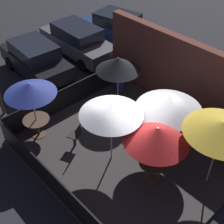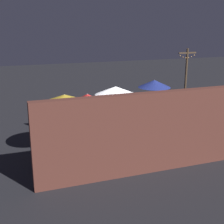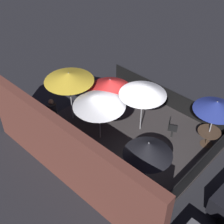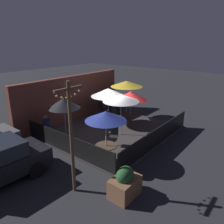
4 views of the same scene
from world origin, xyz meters
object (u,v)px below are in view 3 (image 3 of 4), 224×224
Objects in this scene: patio_umbrella_3 at (143,90)px; patio_umbrella_1 at (216,106)px; patio_umbrella_4 at (148,149)px; patio_umbrella_0 at (110,84)px; dining_table_1 at (209,134)px; patio_umbrella_5 at (99,101)px; patron_0 at (50,125)px; dining_table_0 at (110,108)px; patio_chair_0 at (59,135)px; patio_chair_1 at (171,127)px; patron_1 at (146,198)px; patron_2 at (53,113)px; patio_umbrella_2 at (69,77)px.

patio_umbrella_1 is at bearing -156.07° from patio_umbrella_3.
patio_umbrella_0 is at bearing -27.76° from patio_umbrella_4.
patio_umbrella_0 is 4.67m from dining_table_1.
patio_umbrella_3 is 3.08m from patio_umbrella_4.
patron_0 is at bearing 37.19° from patio_umbrella_5.
patio_umbrella_1 reaches higher than dining_table_0.
patio_chair_0 is 4.83m from patio_chair_1.
patio_umbrella_0 is 1.75× the size of patron_0.
patron_2 is at bearing -137.50° from patron_1.
patio_umbrella_4 reaches higher than dining_table_1.
patron_1 is at bearing 90.63° from dining_table_1.
patio_chair_1 is 5.30m from patron_2.
patron_1 is at bearing 90.63° from patio_umbrella_1.
patio_umbrella_4 is 5.35m from patron_2.
patio_umbrella_2 reaches higher than patron_0.
patio_umbrella_3 is 4.27m from patron_0.
patio_umbrella_5 reaches higher than patron_1.
patron_2 is at bearing 68.25° from patio_umbrella_2.
patio_umbrella_3 is 1.88× the size of patron_1.
patio_umbrella_3 reaches higher than patio_chair_0.
patron_2 is at bearing 51.79° from patio_umbrella_0.
patio_umbrella_1 is 2.39× the size of dining_table_1.
patio_umbrella_3 reaches higher than patio_umbrella_4.
patio_umbrella_5 is at bearing 115.52° from patio_umbrella_0.
dining_table_0 is 0.67× the size of patron_2.
patio_umbrella_5 is 2.01m from dining_table_0.
patron_0 is at bearing 66.26° from patio_umbrella_0.
patio_umbrella_3 is 4.00m from patio_chair_0.
patio_umbrella_5 is at bearing 178.11° from patio_umbrella_2.
patio_umbrella_1 is 6.14m from patio_umbrella_2.
patio_chair_0 is (1.00, 1.47, -1.54)m from patio_umbrella_5.
patron_0 is at bearing 66.26° from dining_table_0.
patio_chair_1 is 3.87m from patron_1.
patio_umbrella_3 is 4.24m from patron_2.
patio_umbrella_3 is at bearing -47.59° from patio_umbrella_4.
patio_umbrella_3 is 4.40m from patron_1.
patio_umbrella_5 is at bearing -164.81° from patron_2.
patio_umbrella_0 is 1.80m from patio_umbrella_2.
patio_umbrella_5 is (3.60, 2.83, -0.05)m from patio_umbrella_1.
patio_umbrella_3 is 1.88m from patio_umbrella_5.
patio_umbrella_1 is 2.47× the size of patio_chair_0.
patio_umbrella_0 is 3.24m from patio_chair_1.
patio_umbrella_0 is 2.26× the size of dining_table_1.
dining_table_1 is at bearing 139.26° from patron_1.
dining_table_1 is 0.77× the size of patron_0.
patron_0 is (5.33, 4.15, -0.03)m from dining_table_1.
patio_umbrella_1 reaches higher than patron_0.
patron_2 reaches higher than patio_chair_1.
patio_umbrella_5 is 2.48× the size of dining_table_0.
patio_chair_0 is at bearing -130.77° from patron_1.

